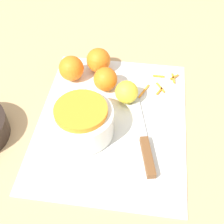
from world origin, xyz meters
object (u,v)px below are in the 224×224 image
at_px(knife, 145,145).
at_px(orange_back, 71,68).
at_px(orange_left, 98,60).
at_px(orange_right, 105,79).
at_px(lemon, 127,92).
at_px(bowl_speckled, 82,120).

height_order(knife, orange_back, orange_back).
relative_size(orange_left, orange_back, 0.99).
distance_m(knife, orange_back, 0.31).
bearing_deg(orange_left, orange_right, -156.85).
xyz_separation_m(orange_back, lemon, (-0.07, -0.16, -0.00)).
height_order(knife, orange_left, orange_left).
relative_size(knife, orange_back, 3.82).
height_order(orange_back, lemon, orange_back).
relative_size(knife, orange_right, 4.11).
bearing_deg(lemon, orange_right, 57.64).
bearing_deg(lemon, knife, -157.64).
bearing_deg(lemon, orange_left, 39.55).
height_order(bowl_speckled, orange_left, bowl_speckled).
bearing_deg(orange_back, knife, -133.73).
relative_size(orange_right, lemon, 1.07).
bearing_deg(knife, lemon, 8.56).
distance_m(orange_right, orange_back, 0.11).
bearing_deg(lemon, orange_back, 67.45).
bearing_deg(orange_left, orange_back, 123.76).
height_order(knife, lemon, lemon).
height_order(bowl_speckled, lemon, bowl_speckled).
xyz_separation_m(bowl_speckled, orange_right, (0.16, -0.03, -0.01)).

